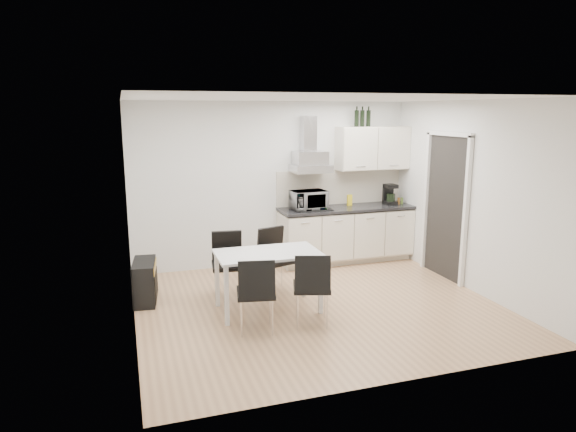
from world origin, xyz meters
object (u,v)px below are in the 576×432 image
object	(u,v)px
dining_table	(268,259)
chair_near_right	(312,288)
kitchenette	(347,212)
chair_far_right	(278,261)
chair_near_left	(256,294)
guitar_amp	(145,281)
chair_far_left	(228,266)
floor_speaker	(234,260)

from	to	relation	value
dining_table	chair_near_right	xyz separation A→B (m)	(0.37, -0.57, -0.22)
kitchenette	chair_far_right	distance (m)	1.90
chair_near_left	guitar_amp	distance (m)	1.77
dining_table	chair_near_right	distance (m)	0.71
chair_far_left	chair_near_right	size ratio (longest dim) A/B	1.00
chair_far_right	chair_near_right	distance (m)	1.16
kitchenette	guitar_amp	bearing A→B (deg)	-164.65
chair_far_right	guitar_amp	bearing A→B (deg)	-21.64
chair_far_right	guitar_amp	distance (m)	1.78
chair_far_right	floor_speaker	xyz separation A→B (m)	(-0.36, 1.24, -0.31)
guitar_amp	kitchenette	bearing A→B (deg)	21.76
chair_far_left	chair_far_right	size ratio (longest dim) A/B	1.00
kitchenette	chair_far_right	world-z (taller)	kitchenette
chair_far_right	chair_near_right	world-z (taller)	same
kitchenette	floor_speaker	xyz separation A→B (m)	(-1.87, 0.17, -0.70)
chair_near_right	guitar_amp	distance (m)	2.26
chair_near_left	guitar_amp	bearing A→B (deg)	141.95
kitchenette	guitar_amp	xyz separation A→B (m)	(-3.28, -0.90, -0.56)
floor_speaker	guitar_amp	bearing A→B (deg)	-166.67
chair_far_right	floor_speaker	bearing A→B (deg)	-89.84
chair_near_right	dining_table	bearing A→B (deg)	140.52
dining_table	floor_speaker	world-z (taller)	dining_table
chair_near_left	floor_speaker	world-z (taller)	chair_near_left
chair_far_left	floor_speaker	distance (m)	1.35
dining_table	chair_far_right	distance (m)	0.70
chair_near_left	floor_speaker	distance (m)	2.42
floor_speaker	chair_near_right	bearing A→B (deg)	-104.00
kitchenette	floor_speaker	size ratio (longest dim) A/B	9.39
dining_table	floor_speaker	distance (m)	1.91
chair_far_right	chair_near_right	xyz separation A→B (m)	(0.06, -1.16, 0.00)
kitchenette	dining_table	xyz separation A→B (m)	(-1.82, -1.67, -0.17)
kitchenette	chair_far_right	bearing A→B (deg)	-144.59
dining_table	chair_far_left	xyz separation A→B (m)	(-0.39, 0.56, -0.22)
chair_far_right	chair_far_left	bearing A→B (deg)	-13.09
guitar_amp	chair_far_left	bearing A→B (deg)	-4.77
kitchenette	floor_speaker	world-z (taller)	kitchenette
guitar_amp	floor_speaker	xyz separation A→B (m)	(1.41, 1.06, -0.14)
floor_speaker	dining_table	bearing A→B (deg)	-112.34
chair_far_right	floor_speaker	world-z (taller)	chair_far_right
floor_speaker	chair_far_left	bearing A→B (deg)	-128.73
chair_far_left	chair_near_right	bearing A→B (deg)	130.90
chair_far_left	chair_near_right	distance (m)	1.35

